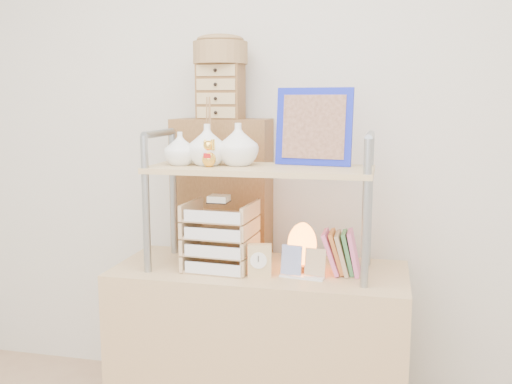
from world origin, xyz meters
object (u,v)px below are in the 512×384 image
(desk, at_px, (260,354))
(letter_tray, at_px, (220,240))
(salt_lamp, at_px, (302,245))
(cabinet, at_px, (223,258))

(desk, xyz_separation_m, letter_tray, (-0.16, -0.05, 0.50))
(desk, xyz_separation_m, salt_lamp, (0.17, 0.03, 0.47))
(desk, height_order, letter_tray, letter_tray)
(desk, relative_size, letter_tray, 3.90)
(salt_lamp, bearing_deg, desk, -169.77)
(cabinet, relative_size, letter_tray, 4.39)
(cabinet, distance_m, letter_tray, 0.48)
(letter_tray, relative_size, salt_lamp, 1.59)
(cabinet, bearing_deg, letter_tray, -77.25)
(desk, xyz_separation_m, cabinet, (-0.26, 0.37, 0.30))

